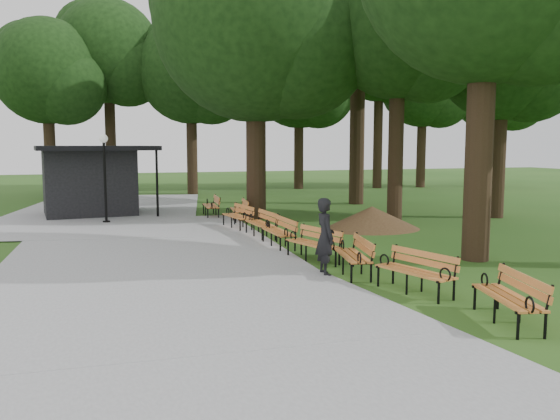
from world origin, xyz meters
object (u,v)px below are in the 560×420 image
object	(u,v)px
bench_3	(313,244)
lawn_tree_1	(399,26)
bench_8	(211,206)
bench_5	(260,224)
lawn_tree_2	(255,19)
bench_1	(415,272)
bench_7	(239,210)
lawn_tree_4	(359,9)
kiosk	(89,181)
bench_4	(278,232)
lamp_post	(104,160)
person	(325,237)
dirt_mound	(372,218)
bench_2	(352,256)
bench_6	(237,217)
bench_0	(508,298)
lawn_tree_5	(503,54)

from	to	relation	value
bench_3	lawn_tree_1	world-z (taller)	lawn_tree_1
bench_8	lawn_tree_1	bearing A→B (deg)	65.31
bench_5	lawn_tree_2	xyz separation A→B (m)	(1.18, 4.80, 7.53)
bench_5	lawn_tree_1	size ratio (longest dim) A/B	0.18
bench_1	lawn_tree_2	bearing A→B (deg)	163.19
bench_7	lawn_tree_4	size ratio (longest dim) A/B	0.14
kiosk	bench_1	bearing A→B (deg)	-74.18
bench_4	lawn_tree_2	bearing A→B (deg)	169.13
lamp_post	bench_7	distance (m)	5.47
person	lawn_tree_1	bearing A→B (deg)	-36.31
lamp_post	bench_8	xyz separation A→B (m)	(4.24, 0.94, -1.99)
dirt_mound	lawn_tree_4	bearing A→B (deg)	68.44
lamp_post	lawn_tree_2	xyz separation A→B (m)	(5.93, -0.17, 5.54)
bench_7	lawn_tree_4	distance (m)	12.69
bench_2	lawn_tree_1	xyz separation A→B (m)	(5.58, 8.13, 7.08)
dirt_mound	lawn_tree_2	world-z (taller)	lawn_tree_2
lamp_post	bench_2	distance (m)	12.24
bench_8	dirt_mound	bearing A→B (deg)	46.02
person	dirt_mound	size ratio (longest dim) A/B	0.61
lawn_tree_2	lawn_tree_4	xyz separation A→B (m)	(6.38, 3.96, 1.70)
dirt_mound	lamp_post	bearing A→B (deg)	154.06
kiosk	person	bearing A→B (deg)	-75.18
bench_6	lawn_tree_4	xyz separation A→B (m)	(7.83, 6.67, 9.23)
person	bench_4	world-z (taller)	person
dirt_mound	bench_2	size ratio (longest dim) A/B	1.56
bench_0	lawn_tree_2	bearing A→B (deg)	-165.14
bench_8	lawn_tree_4	bearing A→B (deg)	113.38
dirt_mound	bench_2	distance (m)	7.43
dirt_mound	lawn_tree_5	bearing A→B (deg)	11.77
bench_7	dirt_mound	bearing A→B (deg)	56.17
bench_2	bench_3	size ratio (longest dim) A/B	1.00
lawn_tree_4	lamp_post	bearing A→B (deg)	-162.91
bench_5	bench_7	world-z (taller)	same
bench_1	kiosk	bearing A→B (deg)	-174.03
bench_0	bench_1	bearing A→B (deg)	-154.62
lawn_tree_5	kiosk	bearing A→B (deg)	159.45
bench_1	lawn_tree_5	xyz separation A→B (m)	(9.64, 9.70, 6.20)
bench_1	bench_8	distance (m)	13.80
lawn_tree_4	bench_2	bearing A→B (deg)	-115.49
lawn_tree_4	person	bearing A→B (deg)	-117.70
bench_7	lawn_tree_1	world-z (taller)	lawn_tree_1
bench_4	lawn_tree_1	distance (m)	10.25
bench_5	dirt_mound	bearing A→B (deg)	94.06
bench_5	bench_7	distance (m)	4.03
bench_6	bench_1	bearing A→B (deg)	-0.53
bench_4	bench_8	distance (m)	7.82
lawn_tree_5	bench_4	bearing A→B (deg)	-160.50
bench_0	lawn_tree_1	distance (m)	14.91
bench_6	lawn_tree_4	bearing A→B (deg)	122.13
lamp_post	bench_1	xyz separation A→B (m)	(5.83, -12.78, -1.99)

